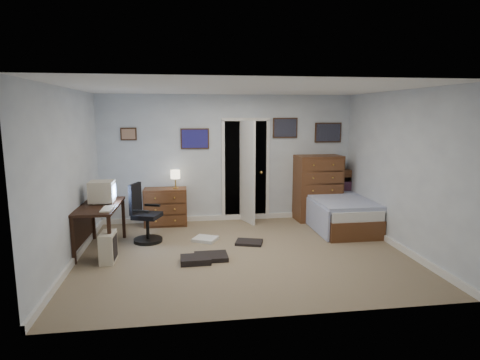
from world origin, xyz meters
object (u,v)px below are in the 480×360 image
Objects in this scene: tall_dresser at (318,188)px; computer_desk at (94,215)px; office_chair at (144,219)px; bed at (337,211)px; low_dresser at (166,207)px.

computer_desk is at bearing -166.22° from tall_dresser.
tall_dresser reaches higher than office_chair.
computer_desk is 0.82m from office_chair.
computer_desk is 4.34m from bed.
office_chair is 0.76× the size of tall_dresser.
low_dresser is (1.05, 1.30, -0.20)m from computer_desk.
bed is (4.27, 0.73, -0.26)m from computer_desk.
low_dresser is 3.28m from bed.
tall_dresser is 0.68× the size of bed.
low_dresser is (0.32, 0.98, -0.02)m from office_chair.
bed is (3.54, 0.41, -0.08)m from office_chair.
computer_desk is 1.68m from low_dresser.
bed is (0.20, -0.55, -0.36)m from tall_dresser.
bed is at bearing 11.18° from computer_desk.
low_dresser is 3.05m from tall_dresser.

